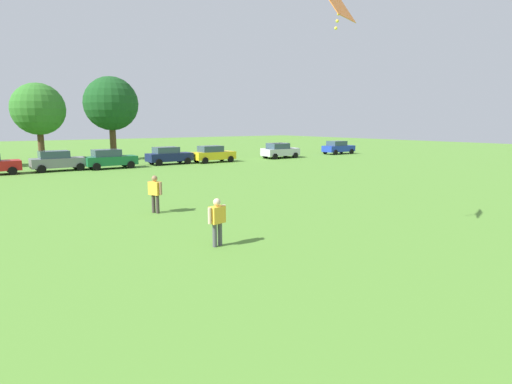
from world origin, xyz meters
The scene contains 13 objects.
ground_plane centered at (0.00, 30.00, 0.00)m, with size 160.00×160.00×0.00m, color #568C33.
adult_bystander centered at (1.17, 15.32, 0.94)m, with size 0.73×0.40×1.58m.
bystander_near_trees centered at (1.47, 21.32, 1.00)m, with size 0.50×0.74×1.68m.
kite centered at (4.72, 13.69, 7.55)m, with size 1.53×1.07×1.18m.
parked_car_gray_2 centered at (1.16, 41.77, 0.86)m, with size 4.30×2.02×1.68m.
parked_car_green_3 centered at (5.23, 41.12, 0.86)m, with size 4.30×2.02×1.68m.
parked_car_navy_4 centered at (10.99, 41.73, 0.86)m, with size 4.30×2.02×1.68m.
parked_car_yellow_5 centered at (15.46, 41.03, 0.86)m, with size 4.30×2.02×1.68m.
parked_car_silver_6 centered at (24.11, 41.05, 0.86)m, with size 4.30×2.02×1.68m.
parked_car_white_7 centered at (24.70, 41.89, 0.86)m, with size 4.30×2.02×1.68m.
parked_car_blue_8 centered at (34.25, 41.85, 0.86)m, with size 4.30×2.02×1.68m.
tree_right centered at (1.16, 49.77, 5.25)m, with size 4.99×4.99×7.78m.
tree_far_right centered at (8.17, 49.84, 5.95)m, with size 5.66×5.66×8.81m.
Camera 1 is at (-5.40, 3.82, 3.96)m, focal length 29.46 mm.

